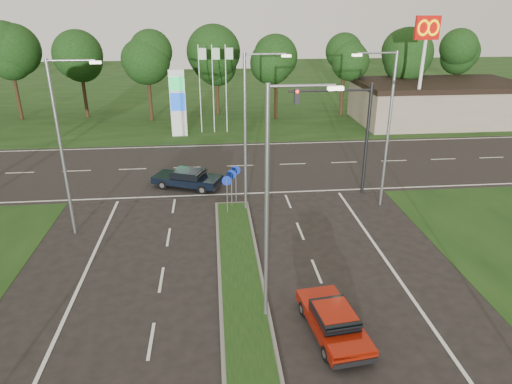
{
  "coord_description": "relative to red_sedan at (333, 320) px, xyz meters",
  "views": [
    {
      "loc": [
        -1.0,
        -8.51,
        11.31
      ],
      "look_at": [
        1.15,
        13.44,
        2.2
      ],
      "focal_mm": 32.0,
      "sensor_mm": 36.0,
      "label": 1
    }
  ],
  "objects": [
    {
      "name": "commercial_building",
      "position": [
        18.84,
        31.22,
        1.42
      ],
      "size": [
        16.0,
        9.0,
        4.0
      ],
      "primitive_type": "cube",
      "color": "gray",
      "rests_on": "ground"
    },
    {
      "name": "cross_road",
      "position": [
        -3.16,
        19.22,
        -0.58
      ],
      "size": [
        160.0,
        12.0,
        0.02
      ],
      "primitive_type": "cube",
      "color": "black",
      "rests_on": "ground"
    },
    {
      "name": "treeline_far",
      "position": [
        -3.06,
        35.16,
        6.25
      ],
      "size": [
        6.0,
        6.0,
        9.9
      ],
      "color": "black",
      "rests_on": "ground"
    },
    {
      "name": "streetlight_median_far",
      "position": [
        -2.16,
        11.22,
        4.49
      ],
      "size": [
        2.53,
        0.22,
        9.0
      ],
      "color": "gray",
      "rests_on": "ground"
    },
    {
      "name": "streetlight_right_far",
      "position": [
        5.64,
        11.22,
        4.49
      ],
      "size": [
        2.53,
        0.22,
        9.0
      ],
      "rotation": [
        0.0,
        0.0,
        3.14
      ],
      "color": "gray",
      "rests_on": "ground"
    },
    {
      "name": "median_signs",
      "position": [
        -3.16,
        11.62,
        1.13
      ],
      "size": [
        1.16,
        1.76,
        2.38
      ],
      "color": "gray",
      "rests_on": "ground"
    },
    {
      "name": "red_sedan",
      "position": [
        0.0,
        0.0,
        0.0
      ],
      "size": [
        2.1,
        4.13,
        1.09
      ],
      "rotation": [
        0.0,
        0.0,
        0.12
      ],
      "color": "maroon",
      "rests_on": "ground"
    },
    {
      "name": "streetlight_left_far",
      "position": [
        -11.46,
        9.22,
        4.49
      ],
      "size": [
        2.53,
        0.22,
        9.0
      ],
      "color": "gray",
      "rests_on": "ground"
    },
    {
      "name": "mcdonalds_sign",
      "position": [
        14.84,
        27.19,
        7.4
      ],
      "size": [
        2.2,
        0.47,
        10.4
      ],
      "color": "silver",
      "rests_on": "ground"
    },
    {
      "name": "navy_sedan",
      "position": [
        -5.91,
        15.21,
        0.07
      ],
      "size": [
        4.78,
        3.37,
        1.22
      ],
      "rotation": [
        0.0,
        0.0,
        1.18
      ],
      "color": "black",
      "rests_on": "ground"
    },
    {
      "name": "gas_pylon",
      "position": [
        -6.95,
        28.27,
        2.61
      ],
      "size": [
        5.8,
        1.26,
        8.0
      ],
      "color": "silver",
      "rests_on": "ground"
    },
    {
      "name": "traffic_signal",
      "position": [
        4.03,
        13.22,
        4.07
      ],
      "size": [
        5.1,
        0.42,
        7.0
      ],
      "color": "black",
      "rests_on": "ground"
    },
    {
      "name": "streetlight_median_near",
      "position": [
        -2.16,
        1.22,
        4.49
      ],
      "size": [
        2.53,
        0.22,
        9.0
      ],
      "color": "gray",
      "rests_on": "ground"
    },
    {
      "name": "verge_far",
      "position": [
        -3.16,
        50.22,
        -0.58
      ],
      "size": [
        160.0,
        50.0,
        0.02
      ],
      "primitive_type": "cube",
      "color": "#153311",
      "rests_on": "ground"
    },
    {
      "name": "median_kerb",
      "position": [
        -3.16,
        -0.78,
        -0.52
      ],
      "size": [
        2.0,
        26.0,
        0.12
      ],
      "primitive_type": "cube",
      "color": "slate",
      "rests_on": "ground"
    }
  ]
}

